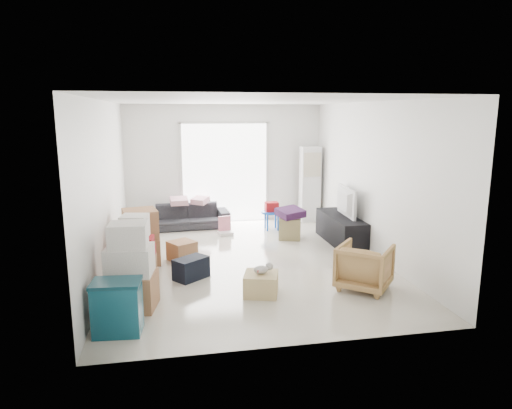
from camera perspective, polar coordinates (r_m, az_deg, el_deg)
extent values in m
cube|color=beige|center=(7.99, -1.17, -7.82)|extent=(4.50, 6.00, 0.24)
cube|color=white|center=(7.55, -1.27, 13.75)|extent=(4.50, 6.00, 0.24)
cube|color=white|center=(10.70, -4.01, 5.14)|extent=(4.50, 0.24, 2.70)
cube|color=white|center=(4.64, 5.20, -3.09)|extent=(4.50, 0.24, 2.70)
cube|color=white|center=(7.61, -19.11, 2.01)|extent=(0.24, 6.00, 2.70)
cube|color=white|center=(8.35, 15.05, 3.03)|extent=(0.24, 6.00, 2.70)
cube|color=white|center=(10.58, -3.90, 3.98)|extent=(2.00, 0.01, 2.30)
cube|color=silver|center=(10.50, -9.33, 3.80)|extent=(0.06, 0.04, 2.30)
cube|color=silver|center=(10.74, 1.42, 4.11)|extent=(0.06, 0.04, 2.30)
cube|color=silver|center=(10.49, -3.98, 10.22)|extent=(2.10, 0.04, 0.06)
cube|color=silver|center=(10.71, 6.75, 2.53)|extent=(0.45, 0.30, 1.75)
cube|color=black|center=(9.09, 10.55, -3.05)|extent=(0.49, 1.63, 0.54)
imported|color=black|center=(9.01, 10.63, -0.99)|extent=(0.61, 1.00, 0.13)
imported|color=#2B2C31|center=(10.18, -8.51, -0.98)|extent=(1.82, 0.62, 0.70)
cube|color=#D99EB2|center=(10.11, -9.63, 1.26)|extent=(0.39, 0.32, 0.12)
cube|color=#D99EB2|center=(10.14, -7.03, 1.34)|extent=(0.40, 0.39, 0.11)
imported|color=tan|center=(6.80, 13.42, -7.32)|extent=(0.96, 0.96, 0.72)
cube|color=#104757|center=(5.66, -16.84, -13.76)|extent=(0.56, 0.42, 0.30)
cube|color=#104757|center=(5.54, -17.02, -10.97)|extent=(0.56, 0.42, 0.30)
cube|color=#0C333D|center=(5.48, -17.12, -9.33)|extent=(0.58, 0.43, 0.04)
cube|color=brown|center=(6.25, -15.31, -10.38)|extent=(0.71, 0.63, 0.47)
cube|color=white|center=(6.11, -15.52, -6.75)|extent=(0.63, 0.54, 0.36)
cube|color=white|center=(6.01, -15.69, -3.68)|extent=(0.49, 0.44, 0.31)
cube|color=brown|center=(7.25, -14.67, -7.71)|extent=(0.60, 0.60, 0.36)
cube|color=maroon|center=(7.18, -14.77, -5.73)|extent=(0.59, 0.44, 0.16)
cube|color=maroon|center=(7.13, -14.83, -4.56)|extent=(0.56, 0.40, 0.14)
cube|color=white|center=(7.07, -14.93, -2.66)|extent=(0.44, 0.43, 0.34)
cube|color=brown|center=(7.98, -14.11, -5.60)|extent=(0.64, 0.54, 0.45)
cube|color=brown|center=(7.86, -14.27, -2.35)|extent=(0.63, 0.63, 0.48)
cube|color=brown|center=(8.02, -9.22, -5.73)|extent=(0.55, 0.55, 0.34)
cube|color=black|center=(7.13, -8.11, -7.90)|extent=(0.60, 0.57, 0.33)
cube|color=#928B55|center=(9.27, 4.27, -2.97)|extent=(0.54, 0.54, 0.43)
cube|color=#391B43|center=(9.21, 4.29, -1.26)|extent=(0.59, 0.59, 0.14)
cylinder|color=blue|center=(9.92, 1.96, -0.95)|extent=(0.48, 0.48, 0.04)
cylinder|color=blue|center=(10.11, 2.46, -1.92)|extent=(0.04, 0.04, 0.37)
cylinder|color=blue|center=(10.06, 1.14, -1.98)|extent=(0.04, 0.04, 0.37)
cylinder|color=blue|center=(9.83, 1.43, -2.29)|extent=(0.04, 0.04, 0.37)
cylinder|color=blue|center=(9.88, 2.78, -2.23)|extent=(0.04, 0.04, 0.37)
cube|color=maroon|center=(9.90, 1.96, -0.27)|extent=(0.28, 0.22, 0.20)
cube|color=silver|center=(9.56, -3.85, -3.63)|extent=(0.33, 0.30, 0.07)
cube|color=pink|center=(9.61, -3.95, -2.37)|extent=(0.27, 0.09, 0.31)
cube|color=#D8C27D|center=(6.49, 0.63, -9.90)|extent=(0.57, 0.57, 0.31)
ellipsoid|color=#B2ADA8|center=(6.41, 0.64, -8.14)|extent=(0.21, 0.15, 0.11)
cube|color=#A81B18|center=(6.41, 0.64, -8.11)|extent=(0.16, 0.13, 0.03)
sphere|color=#B2ADA8|center=(6.45, 1.67, -7.74)|extent=(0.11, 0.11, 0.11)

